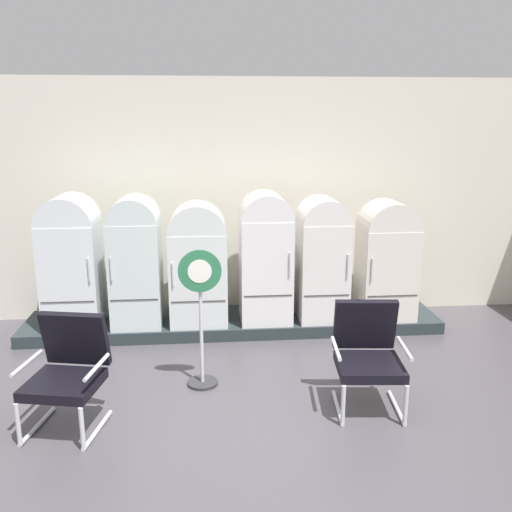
# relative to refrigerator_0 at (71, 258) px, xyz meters

# --- Properties ---
(ground) EXTENTS (12.00, 10.00, 0.05)m
(ground) POSITION_rel_refrigerator_0_xyz_m (1.99, -2.93, -1.05)
(ground) COLOR #48444A
(back_wall) EXTENTS (11.76, 0.12, 3.22)m
(back_wall) POSITION_rel_refrigerator_0_xyz_m (1.99, 0.73, 0.60)
(back_wall) COLOR silver
(back_wall) RESTS_ON ground
(display_plinth) EXTENTS (5.36, 0.95, 0.15)m
(display_plinth) POSITION_rel_refrigerator_0_xyz_m (1.99, 0.09, -0.95)
(display_plinth) COLOR #273134
(display_plinth) RESTS_ON ground
(refrigerator_0) EXTENTS (0.68, 0.71, 1.65)m
(refrigerator_0) POSITION_rel_refrigerator_0_xyz_m (0.00, 0.00, 0.00)
(refrigerator_0) COLOR white
(refrigerator_0) RESTS_ON display_plinth
(refrigerator_1) EXTENTS (0.61, 0.70, 1.62)m
(refrigerator_1) POSITION_rel_refrigerator_0_xyz_m (0.78, -0.00, -0.01)
(refrigerator_1) COLOR silver
(refrigerator_1) RESTS_ON display_plinth
(refrigerator_2) EXTENTS (0.71, 0.61, 1.54)m
(refrigerator_2) POSITION_rel_refrigerator_0_xyz_m (1.55, -0.05, -0.06)
(refrigerator_2) COLOR silver
(refrigerator_2) RESTS_ON display_plinth
(refrigerator_3) EXTENTS (0.64, 0.71, 1.65)m
(refrigerator_3) POSITION_rel_refrigerator_0_xyz_m (2.40, 0.00, 0.00)
(refrigerator_3) COLOR white
(refrigerator_3) RESTS_ON display_plinth
(refrigerator_4) EXTENTS (0.62, 0.68, 1.58)m
(refrigerator_4) POSITION_rel_refrigerator_0_xyz_m (3.14, -0.02, -0.03)
(refrigerator_4) COLOR white
(refrigerator_4) RESTS_ON display_plinth
(refrigerator_5) EXTENTS (0.70, 0.63, 1.53)m
(refrigerator_5) POSITION_rel_refrigerator_0_xyz_m (3.98, -0.04, -0.07)
(refrigerator_5) COLOR silver
(refrigerator_5) RESTS_ON display_plinth
(armchair_left) EXTENTS (0.76, 0.81, 1.01)m
(armchair_left) POSITION_rel_refrigerator_0_xyz_m (0.42, -2.12, -0.48)
(armchair_left) COLOR silver
(armchair_left) RESTS_ON ground
(armchair_right) EXTENTS (0.72, 0.75, 1.01)m
(armchair_right) POSITION_rel_refrigerator_0_xyz_m (3.17, -2.02, -0.48)
(armchair_right) COLOR silver
(armchair_right) RESTS_ON ground
(sign_stand) EXTENTS (0.43, 0.32, 1.45)m
(sign_stand) POSITION_rel_refrigerator_0_xyz_m (1.59, -1.48, -0.34)
(sign_stand) COLOR #2D2D30
(sign_stand) RESTS_ON ground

